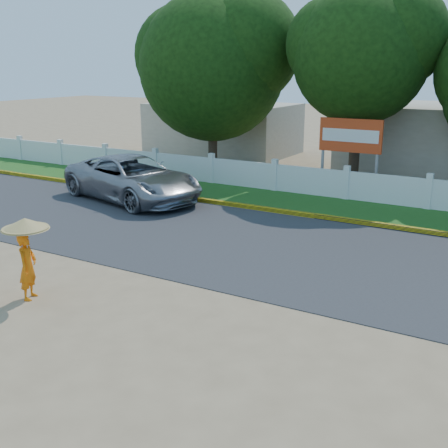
{
  "coord_description": "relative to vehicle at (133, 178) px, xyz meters",
  "views": [
    {
      "loc": [
        6.52,
        -9.15,
        5.0
      ],
      "look_at": [
        0.0,
        2.0,
        1.3
      ],
      "focal_mm": 45.0,
      "sensor_mm": 36.0,
      "label": 1
    }
  ],
  "objects": [
    {
      "name": "road",
      "position": [
        6.95,
        -2.55,
        -0.82
      ],
      "size": [
        60.0,
        7.0,
        0.02
      ],
      "primitive_type": "cube",
      "color": "#38383A",
      "rests_on": "ground"
    },
    {
      "name": "fence",
      "position": [
        6.95,
        4.15,
        -0.28
      ],
      "size": [
        40.0,
        0.1,
        1.1
      ],
      "primitive_type": "cube",
      "color": "silver",
      "rests_on": "ground"
    },
    {
      "name": "building_far",
      "position": [
        -3.05,
        11.95,
        0.57
      ],
      "size": [
        8.0,
        5.0,
        2.8
      ],
      "primitive_type": "cube",
      "color": "#B7AD99",
      "rests_on": "ground"
    },
    {
      "name": "grass_verge",
      "position": [
        6.95,
        2.7,
        -0.82
      ],
      "size": [
        60.0,
        3.5,
        0.03
      ],
      "primitive_type": "cube",
      "color": "#2D601E",
      "rests_on": "ground"
    },
    {
      "name": "vehicle",
      "position": [
        0.0,
        0.0,
        0.0
      ],
      "size": [
        6.49,
        4.2,
        1.66
      ],
      "primitive_type": "imported",
      "rotation": [
        0.0,
        0.0,
        1.31
      ],
      "color": "gray",
      "rests_on": "ground"
    },
    {
      "name": "monk_with_parasol",
      "position": [
        4.0,
        -8.45,
        0.37
      ],
      "size": [
        1.02,
        1.02,
        1.85
      ],
      "color": "orange",
      "rests_on": "ground"
    },
    {
      "name": "ground",
      "position": [
        6.95,
        -7.05,
        -0.83
      ],
      "size": [
        120.0,
        120.0,
        0.0
      ],
      "primitive_type": "plane",
      "color": "#9E8460",
      "rests_on": "ground"
    },
    {
      "name": "billboard",
      "position": [
        6.65,
        5.24,
        1.31
      ],
      "size": [
        2.5,
        0.13,
        2.95
      ],
      "color": "gray",
      "rests_on": "ground"
    },
    {
      "name": "curb",
      "position": [
        6.95,
        1.0,
        -0.75
      ],
      "size": [
        40.0,
        0.18,
        0.16
      ],
      "primitive_type": "cube",
      "color": "yellow",
      "rests_on": "ground"
    }
  ]
}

